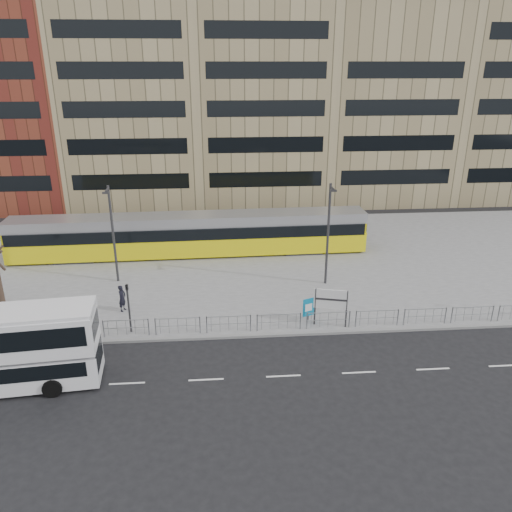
{
  "coord_description": "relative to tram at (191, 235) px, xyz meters",
  "views": [
    {
      "loc": [
        -1.15,
        -25.62,
        15.26
      ],
      "look_at": [
        1.37,
        6.0,
        2.81
      ],
      "focal_mm": 35.0,
      "sensor_mm": 36.0,
      "label": 1
    }
  ],
  "objects": [
    {
      "name": "lamp_post_east",
      "position": [
        9.97,
        -6.72,
        2.34
      ],
      "size": [
        0.45,
        1.04,
        7.39
      ],
      "color": "#2D2D30",
      "rests_on": "plaza"
    },
    {
      "name": "plaza",
      "position": [
        3.45,
        -1.65,
        -1.79
      ],
      "size": [
        64.0,
        24.0,
        0.15
      ],
      "primitive_type": "cube",
      "color": "slate",
      "rests_on": "ground"
    },
    {
      "name": "ground",
      "position": [
        3.45,
        -13.65,
        -1.87
      ],
      "size": [
        120.0,
        120.0,
        0.0
      ],
      "primitive_type": "plane",
      "color": "black",
      "rests_on": "ground"
    },
    {
      "name": "lamp_post_west",
      "position": [
        -5.17,
        -5.11,
        2.22
      ],
      "size": [
        0.45,
        1.04,
        7.14
      ],
      "color": "#2D2D30",
      "rests_on": "plaza"
    },
    {
      "name": "kerb",
      "position": [
        3.45,
        -13.6,
        -1.79
      ],
      "size": [
        64.0,
        0.25,
        0.17
      ],
      "primitive_type": "cube",
      "color": "gray",
      "rests_on": "ground"
    },
    {
      "name": "building_row",
      "position": [
        5.0,
        20.62,
        11.04
      ],
      "size": [
        70.4,
        18.4,
        31.2
      ],
      "color": "brown",
      "rests_on": "ground"
    },
    {
      "name": "ad_panel",
      "position": [
        7.74,
        -12.05,
        -0.86
      ],
      "size": [
        0.75,
        0.34,
        1.47
      ],
      "rotation": [
        0.0,
        0.0,
        0.37
      ],
      "color": "#2D2D30",
      "rests_on": "plaza"
    },
    {
      "name": "tram",
      "position": [
        0.0,
        0.0,
        0.0
      ],
      "size": [
        29.15,
        3.51,
        3.43
      ],
      "rotation": [
        0.0,
        0.0,
        0.02
      ],
      "color": "yellow",
      "rests_on": "plaza"
    },
    {
      "name": "pedestrian",
      "position": [
        -4.0,
        -9.85,
        -0.84
      ],
      "size": [
        0.63,
        0.75,
        1.76
      ],
      "primitive_type": "imported",
      "rotation": [
        0.0,
        0.0,
        1.19
      ],
      "color": "black",
      "rests_on": "plaza"
    },
    {
      "name": "pedestrian_barrier",
      "position": [
        5.45,
        -13.15,
        -0.89
      ],
      "size": [
        32.07,
        0.07,
        1.1
      ],
      "color": "gray",
      "rests_on": "plaza"
    },
    {
      "name": "station_sign",
      "position": [
        8.93,
        -12.85,
        -0.05
      ],
      "size": [
        2.05,
        0.6,
        2.4
      ],
      "rotation": [
        0.0,
        0.0,
        -0.25
      ],
      "color": "#2D2D30",
      "rests_on": "plaza"
    },
    {
      "name": "traffic_light_west",
      "position": [
        -3.07,
        -12.65,
        0.25
      ],
      "size": [
        0.17,
        0.21,
        3.1
      ],
      "rotation": [
        0.0,
        0.0,
        -0.05
      ],
      "color": "#2D2D30",
      "rests_on": "plaza"
    },
    {
      "name": "road_markings",
      "position": [
        4.45,
        -17.65,
        -1.86
      ],
      "size": [
        62.0,
        0.12,
        0.01
      ],
      "primitive_type": "cube",
      "color": "white",
      "rests_on": "ground"
    }
  ]
}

